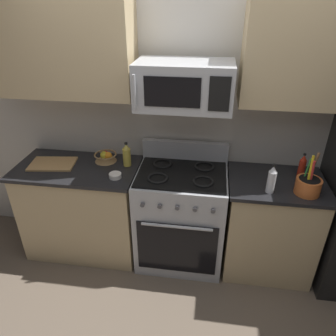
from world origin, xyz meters
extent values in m
plane|color=#6B5B4C|center=(0.00, 0.00, 0.00)|extent=(16.00, 16.00, 0.00)
cube|color=beige|center=(0.00, 1.02, 1.30)|extent=(8.00, 0.10, 2.60)
cube|color=tan|center=(-0.92, 0.65, 0.44)|extent=(1.03, 0.55, 0.88)
cube|color=black|center=(-0.92, 0.65, 0.90)|extent=(1.07, 0.59, 0.03)
cube|color=#B2B5BA|center=(0.00, 0.65, 0.46)|extent=(0.76, 0.59, 0.91)
cube|color=black|center=(0.00, 0.35, 0.36)|extent=(0.67, 0.01, 0.51)
cylinder|color=#B2B5BA|center=(0.00, 0.33, 0.62)|extent=(0.57, 0.02, 0.02)
cube|color=black|center=(0.00, 0.65, 0.92)|extent=(0.73, 0.53, 0.02)
cube|color=#B2B5BA|center=(0.00, 0.92, 1.00)|extent=(0.76, 0.06, 0.18)
torus|color=black|center=(-0.18, 0.53, 0.93)|extent=(0.17, 0.17, 0.02)
torus|color=black|center=(0.18, 0.53, 0.93)|extent=(0.17, 0.17, 0.02)
torus|color=black|center=(-0.18, 0.78, 0.93)|extent=(0.17, 0.17, 0.02)
torus|color=black|center=(0.18, 0.78, 0.93)|extent=(0.17, 0.17, 0.02)
cylinder|color=#4C4C51|center=(-0.27, 0.34, 0.79)|extent=(0.04, 0.02, 0.04)
cylinder|color=#4C4C51|center=(-0.14, 0.34, 0.79)|extent=(0.04, 0.02, 0.04)
cylinder|color=#4C4C51|center=(0.00, 0.34, 0.79)|extent=(0.04, 0.02, 0.04)
cylinder|color=#4C4C51|center=(0.14, 0.34, 0.79)|extent=(0.04, 0.02, 0.04)
cylinder|color=#4C4C51|center=(0.27, 0.34, 0.79)|extent=(0.04, 0.02, 0.04)
cube|color=tan|center=(0.78, 0.65, 0.44)|extent=(0.74, 0.55, 0.88)
cube|color=black|center=(0.78, 0.65, 0.90)|extent=(0.78, 0.59, 0.03)
cube|color=#B2B5BA|center=(0.00, 0.68, 1.65)|extent=(0.70, 0.40, 0.33)
cube|color=black|center=(-0.06, 0.48, 1.65)|extent=(0.39, 0.01, 0.21)
cube|color=black|center=(0.25, 0.48, 1.65)|extent=(0.14, 0.01, 0.23)
cylinder|color=#B2B5BA|center=(-0.32, 0.45, 1.65)|extent=(0.02, 0.02, 0.23)
cube|color=tan|center=(-0.93, 0.80, 1.87)|extent=(1.06, 0.34, 0.73)
cube|color=tan|center=(0.78, 0.80, 1.87)|extent=(0.77, 0.34, 0.73)
cylinder|color=#D1662D|center=(0.96, 0.51, 0.97)|extent=(0.19, 0.19, 0.12)
cylinder|color=black|center=(0.96, 0.51, 0.98)|extent=(0.15, 0.15, 0.11)
cylinder|color=olive|center=(0.97, 0.54, 1.09)|extent=(0.06, 0.03, 0.30)
cylinder|color=green|center=(0.94, 0.55, 1.06)|extent=(0.04, 0.03, 0.24)
cylinder|color=red|center=(0.97, 0.51, 1.06)|extent=(0.03, 0.04, 0.26)
cylinder|color=yellow|center=(0.95, 0.51, 1.08)|extent=(0.02, 0.05, 0.29)
cone|color=#9E7A4C|center=(-0.70, 0.80, 0.94)|extent=(0.19, 0.19, 0.06)
torus|color=#9E7A4C|center=(-0.70, 0.80, 0.97)|extent=(0.20, 0.20, 0.01)
sphere|color=red|center=(-0.71, 0.80, 0.97)|extent=(0.07, 0.07, 0.07)
sphere|color=orange|center=(-0.67, 0.79, 0.97)|extent=(0.07, 0.07, 0.07)
sphere|color=yellow|center=(-0.71, 0.79, 0.97)|extent=(0.07, 0.07, 0.07)
cube|color=tan|center=(-1.14, 0.66, 0.92)|extent=(0.41, 0.30, 0.02)
cylinder|color=silver|center=(0.69, 0.49, 1.00)|extent=(0.06, 0.06, 0.17)
cone|color=silver|center=(0.69, 0.49, 1.11)|extent=(0.06, 0.06, 0.05)
cylinder|color=black|center=(0.69, 0.49, 1.14)|extent=(0.03, 0.03, 0.01)
cylinder|color=red|center=(0.96, 0.74, 0.99)|extent=(0.05, 0.05, 0.16)
cone|color=red|center=(0.96, 0.74, 1.09)|extent=(0.05, 0.05, 0.05)
cylinder|color=black|center=(0.96, 0.74, 1.12)|extent=(0.02, 0.02, 0.01)
cylinder|color=gold|center=(-0.49, 0.75, 0.99)|extent=(0.07, 0.07, 0.16)
cone|color=gold|center=(-0.49, 0.75, 1.09)|extent=(0.06, 0.06, 0.04)
cylinder|color=black|center=(-0.49, 0.75, 1.12)|extent=(0.03, 0.03, 0.01)
cylinder|color=white|center=(-0.53, 0.52, 0.93)|extent=(0.10, 0.10, 0.04)
torus|color=white|center=(-0.53, 0.52, 0.95)|extent=(0.10, 0.10, 0.01)
camera|label=1|loc=(0.21, -1.61, 2.25)|focal=33.76mm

